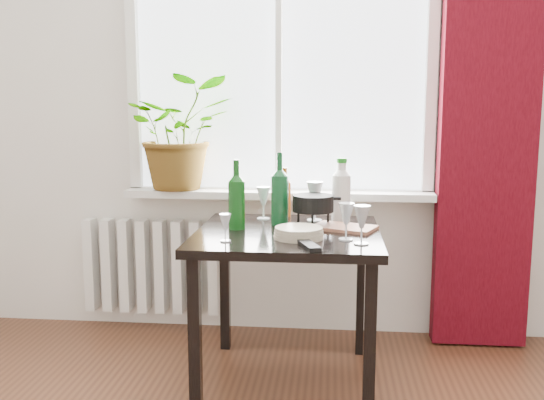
# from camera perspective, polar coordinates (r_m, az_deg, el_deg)

# --- Properties ---
(window) EXTENTS (1.72, 0.08, 1.62)m
(window) POSITION_cam_1_polar(r_m,az_deg,el_deg) (3.45, 0.68, 13.58)
(window) COLOR white
(window) RESTS_ON ground
(windowsill) EXTENTS (1.72, 0.20, 0.04)m
(windowsill) POSITION_cam_1_polar(r_m,az_deg,el_deg) (3.41, 0.56, 0.57)
(windowsill) COLOR silver
(windowsill) RESTS_ON ground
(curtain) EXTENTS (0.50, 0.12, 2.56)m
(curtain) POSITION_cam_1_polar(r_m,az_deg,el_deg) (3.43, 19.72, 8.01)
(curtain) COLOR #39050D
(curtain) RESTS_ON ground
(radiator) EXTENTS (0.80, 0.10, 0.55)m
(radiator) POSITION_cam_1_polar(r_m,az_deg,el_deg) (3.67, -11.23, -6.11)
(radiator) COLOR white
(radiator) RESTS_ON ground
(table) EXTENTS (0.85, 0.85, 0.74)m
(table) POSITION_cam_1_polar(r_m,az_deg,el_deg) (2.84, 1.49, -4.75)
(table) COLOR black
(table) RESTS_ON ground
(potted_plant) EXTENTS (0.71, 0.66, 0.64)m
(potted_plant) POSITION_cam_1_polar(r_m,az_deg,el_deg) (3.48, -8.62, 6.26)
(potted_plant) COLOR #318022
(potted_plant) RESTS_ON windowsill
(wine_bottle_left) EXTENTS (0.10, 0.10, 0.34)m
(wine_bottle_left) POSITION_cam_1_polar(r_m,az_deg,el_deg) (2.85, -3.36, 0.58)
(wine_bottle_left) COLOR #0C3F10
(wine_bottle_left) RESTS_ON table
(wine_bottle_right) EXTENTS (0.10, 0.10, 0.36)m
(wine_bottle_right) POSITION_cam_1_polar(r_m,az_deg,el_deg) (2.94, 0.73, 1.13)
(wine_bottle_right) COLOR #0B3D1C
(wine_bottle_right) RESTS_ON table
(bottle_amber) EXTENTS (0.08, 0.08, 0.26)m
(bottle_amber) POSITION_cam_1_polar(r_m,az_deg,el_deg) (3.17, 1.22, 0.80)
(bottle_amber) COLOR #74320C
(bottle_amber) RESTS_ON table
(cleaning_bottle) EXTENTS (0.11, 0.11, 0.33)m
(cleaning_bottle) POSITION_cam_1_polar(r_m,az_deg,el_deg) (3.05, 6.55, 1.03)
(cleaning_bottle) COLOR silver
(cleaning_bottle) RESTS_ON table
(wineglass_front_right) EXTENTS (0.09, 0.09, 0.17)m
(wineglass_front_right) POSITION_cam_1_polar(r_m,az_deg,el_deg) (2.64, 7.00, -1.99)
(wineglass_front_right) COLOR silver
(wineglass_front_right) RESTS_ON table
(wineglass_far_right) EXTENTS (0.09, 0.09, 0.17)m
(wineglass_far_right) POSITION_cam_1_polar(r_m,az_deg,el_deg) (2.57, 8.44, -2.29)
(wineglass_far_right) COLOR #B3B9C1
(wineglass_far_right) RESTS_ON table
(wineglass_back_center) EXTENTS (0.12, 0.12, 0.21)m
(wineglass_back_center) POSITION_cam_1_polar(r_m,az_deg,el_deg) (3.06, 4.04, -0.06)
(wineglass_back_center) COLOR silver
(wineglass_back_center) RESTS_ON table
(wineglass_back_left) EXTENTS (0.08, 0.08, 0.17)m
(wineglass_back_left) POSITION_cam_1_polar(r_m,az_deg,el_deg) (3.10, -0.81, -0.25)
(wineglass_back_left) COLOR silver
(wineglass_back_left) RESTS_ON table
(wineglass_front_left) EXTENTS (0.06, 0.06, 0.12)m
(wineglass_front_left) POSITION_cam_1_polar(r_m,az_deg,el_deg) (2.60, -4.42, -2.61)
(wineglass_front_left) COLOR silver
(wineglass_front_left) RESTS_ON table
(plate_stack) EXTENTS (0.26, 0.26, 0.05)m
(plate_stack) POSITION_cam_1_polar(r_m,az_deg,el_deg) (2.67, 2.54, -3.10)
(plate_stack) COLOR #BEB69E
(plate_stack) RESTS_ON table
(fondue_pot) EXTENTS (0.24, 0.22, 0.15)m
(fondue_pot) POSITION_cam_1_polar(r_m,az_deg,el_deg) (2.92, 3.88, -1.02)
(fondue_pot) COLOR black
(fondue_pot) RESTS_ON table
(tv_remote) EXTENTS (0.11, 0.18, 0.02)m
(tv_remote) POSITION_cam_1_polar(r_m,az_deg,el_deg) (2.50, 3.49, -4.29)
(tv_remote) COLOR black
(tv_remote) RESTS_ON table
(cutting_board) EXTENTS (0.33, 0.28, 0.02)m
(cutting_board) POSITION_cam_1_polar(r_m,az_deg,el_deg) (2.88, 6.79, -2.58)
(cutting_board) COLOR #955C43
(cutting_board) RESTS_ON table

